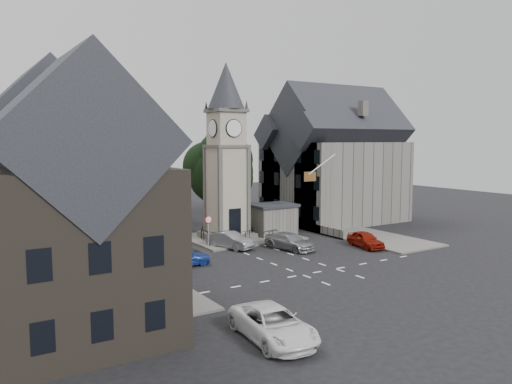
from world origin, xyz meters
TOP-DOWN VIEW (x-y plane):
  - ground at (0.00, 0.00)m, footprint 120.00×120.00m
  - pavement_west at (-12.50, 6.00)m, footprint 6.00×30.00m
  - pavement_east at (12.00, 8.00)m, footprint 6.00×26.00m
  - central_island at (1.50, 8.00)m, footprint 10.00×8.00m
  - road_markings at (0.00, -5.50)m, footprint 20.00×8.00m
  - clock_tower at (0.00, 7.99)m, footprint 4.86×4.86m
  - stone_shelter at (4.80, 7.50)m, footprint 4.30×3.30m
  - town_tree at (2.00, 13.00)m, footprint 7.20×7.20m
  - warning_sign_post at (-3.20, 5.43)m, footprint 0.70×0.19m
  - terrace_pink at (-15.50, 16.00)m, footprint 8.10×7.60m
  - terrace_cream at (-15.50, 8.00)m, footprint 8.10×7.60m
  - terrace_tudor at (-15.50, 0.00)m, footprint 8.10×7.60m
  - building_sw_stone at (-17.00, -9.00)m, footprint 8.60×7.60m
  - backdrop_west at (-12.00, 28.00)m, footprint 20.00×10.00m
  - east_building at (15.59, 11.00)m, footprint 14.40×11.40m
  - east_boundary_wall at (9.20, 10.00)m, footprint 0.40×16.00m
  - flagpole at (8.00, 4.00)m, footprint 3.68×0.10m
  - car_west_blue at (-7.50, 1.05)m, footprint 4.05×1.77m
  - car_west_silver at (-11.50, 2.85)m, footprint 4.38×1.76m
  - car_west_grey at (-7.50, 3.13)m, footprint 4.75×2.64m
  - car_island_silver at (-1.60, 4.50)m, footprint 2.96×4.60m
  - car_island_east at (2.50, 1.52)m, footprint 2.91×5.07m
  - car_east_red at (8.50, -1.37)m, footprint 2.39×4.30m
  - van_sw_white at (-9.50, -13.72)m, footprint 2.97×5.61m
  - pedestrian at (8.00, 8.68)m, footprint 0.68×0.55m

SIDE VIEW (x-z plane):
  - ground at x=0.00m, z-range 0.00..0.00m
  - road_markings at x=0.00m, z-range 0.00..0.01m
  - pavement_west at x=-12.50m, z-range 0.00..0.14m
  - pavement_east at x=12.00m, z-range 0.00..0.14m
  - central_island at x=1.50m, z-range 0.00..0.16m
  - east_boundary_wall at x=9.20m, z-range 0.00..0.90m
  - car_west_grey at x=-7.50m, z-range 0.00..1.26m
  - car_west_blue at x=-7.50m, z-range 0.00..1.36m
  - car_island_east at x=2.50m, z-range 0.00..1.38m
  - car_east_red at x=8.50m, z-range 0.00..1.39m
  - car_west_silver at x=-11.50m, z-range 0.00..1.41m
  - car_island_silver at x=-1.60m, z-range 0.00..1.43m
  - van_sw_white at x=-9.50m, z-range 0.00..1.50m
  - pedestrian at x=8.00m, z-range 0.00..1.62m
  - stone_shelter at x=4.80m, z-range 0.01..3.09m
  - warning_sign_post at x=-3.20m, z-range 0.60..3.45m
  - backdrop_west at x=-12.00m, z-range 0.00..8.00m
  - building_sw_stone at x=-17.00m, z-range 0.15..10.55m
  - terrace_tudor at x=-15.50m, z-range 0.19..12.19m
  - east_building at x=15.59m, z-range -0.04..12.56m
  - terrace_pink at x=-15.50m, z-range 0.18..12.98m
  - terrace_cream at x=-15.50m, z-range 0.18..12.98m
  - town_tree at x=2.00m, z-range 1.57..12.37m
  - flagpole at x=8.00m, z-range 5.63..8.37m
  - clock_tower at x=0.00m, z-range 0.00..16.25m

